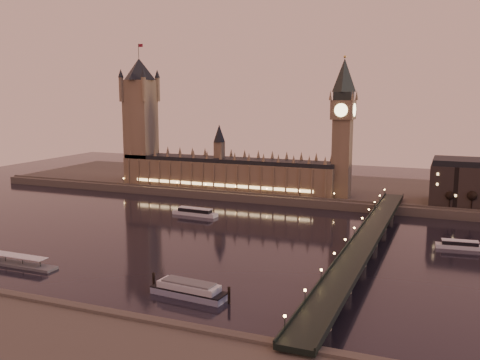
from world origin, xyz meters
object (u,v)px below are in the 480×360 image
(moored_barge, at_px, (189,290))
(pontoon_pier, at_px, (15,263))
(cruise_boat_b, at_px, (460,245))
(cruise_boat_a, at_px, (195,212))

(moored_barge, distance_m, pontoon_pier, 97.54)
(cruise_boat_b, height_order, pontoon_pier, pontoon_pier)
(pontoon_pier, bearing_deg, cruise_boat_a, 76.06)
(cruise_boat_b, xyz_separation_m, moored_barge, (-103.65, -117.02, 0.93))
(moored_barge, bearing_deg, cruise_boat_a, 121.12)
(moored_barge, bearing_deg, pontoon_pier, -177.26)
(cruise_boat_b, bearing_deg, cruise_boat_a, 168.03)
(cruise_boat_a, bearing_deg, moored_barge, -60.70)
(cruise_boat_a, distance_m, pontoon_pier, 133.57)
(cruise_boat_a, distance_m, moored_barge, 148.72)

